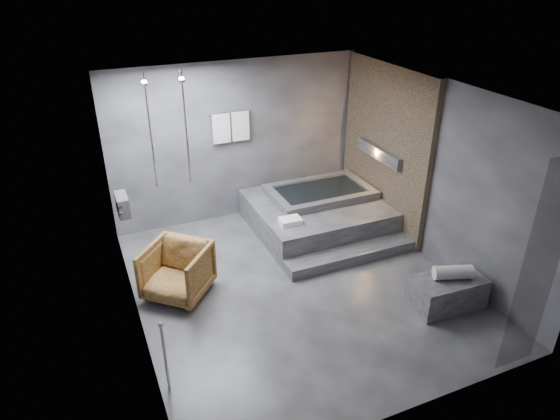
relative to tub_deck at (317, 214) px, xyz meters
name	(u,v)px	position (x,y,z in m)	size (l,w,h in m)	color
room	(318,165)	(-0.65, -1.21, 1.48)	(5.00, 5.04, 2.82)	#2C2C2F
tub_deck	(317,214)	(0.00, 0.00, 0.00)	(2.20, 2.00, 0.50)	#313134
tub_step	(351,255)	(0.00, -1.18, -0.16)	(2.20, 0.36, 0.18)	#313134
concrete_bench	(447,292)	(0.62, -2.68, -0.03)	(0.97, 0.54, 0.44)	#343437
driftwood_chair	(177,271)	(-2.69, -0.97, 0.13)	(0.82, 0.84, 0.77)	#4E3113
rolled_towel	(453,272)	(0.66, -2.68, 0.28)	(0.19, 0.19, 0.52)	silver
deck_towel	(290,221)	(-0.76, -0.53, 0.30)	(0.34, 0.25, 0.09)	white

